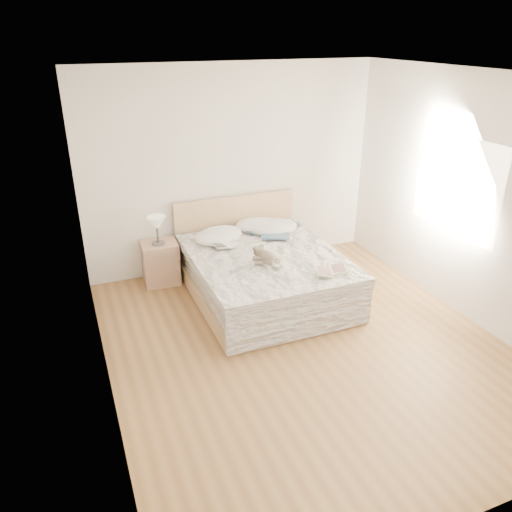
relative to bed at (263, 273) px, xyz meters
name	(u,v)px	position (x,y,z in m)	size (l,w,h in m)	color
floor	(306,345)	(0.00, -1.19, -0.31)	(4.00, 4.50, 0.00)	brown
ceiling	(319,76)	(0.00, -1.19, 2.39)	(4.00, 4.50, 0.00)	white
wall_back	(233,169)	(0.00, 1.06, 1.04)	(4.00, 0.02, 2.70)	silver
wall_front	(497,360)	(0.00, -3.44, 1.04)	(4.00, 0.02, 2.70)	silver
wall_left	(93,260)	(-2.00, -1.19, 1.04)	(0.02, 4.50, 2.70)	silver
wall_right	(476,202)	(2.00, -1.19, 1.04)	(0.02, 4.50, 2.70)	silver
window	(457,185)	(1.99, -0.89, 1.14)	(0.02, 1.30, 1.10)	white
bed	(263,273)	(0.00, 0.00, 0.00)	(1.72, 2.14, 1.00)	tan
nightstand	(161,263)	(-1.10, 0.82, -0.03)	(0.45, 0.40, 0.56)	tan
table_lamp	(157,224)	(-1.11, 0.78, 0.52)	(0.26, 0.26, 0.37)	#514C47
pillow_left	(219,236)	(-0.38, 0.57, 0.33)	(0.67, 0.47, 0.20)	white
pillow_middle	(259,225)	(0.24, 0.72, 0.33)	(0.63, 0.44, 0.19)	white
pillow_right	(274,227)	(0.40, 0.59, 0.33)	(0.65, 0.46, 0.20)	silver
blouse	(275,231)	(0.37, 0.47, 0.32)	(0.57, 0.60, 0.02)	#33526D
photo_book	(225,245)	(-0.39, 0.28, 0.32)	(0.32, 0.22, 0.02)	silver
childrens_book	(331,271)	(0.47, -0.83, 0.32)	(0.37, 0.25, 0.02)	#F5ECC5
teddy_bear	(267,262)	(-0.11, -0.39, 0.34)	(0.22, 0.32, 0.17)	#6C5F4F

